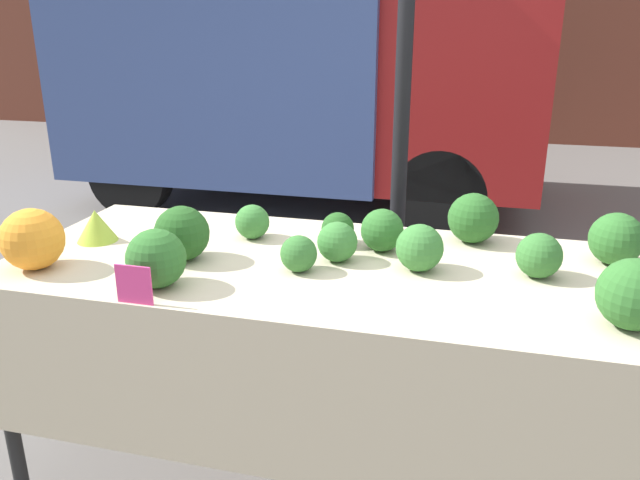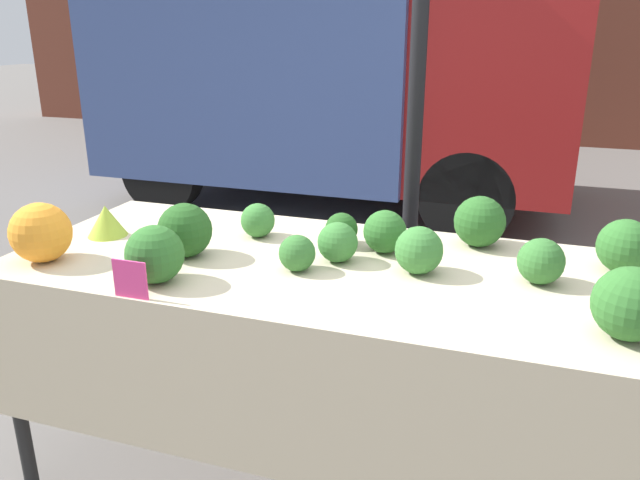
# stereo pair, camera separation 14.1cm
# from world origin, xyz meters

# --- Properties ---
(ground_plane) EXTENTS (40.00, 40.00, 0.00)m
(ground_plane) POSITION_xyz_m (0.00, 0.00, 0.00)
(ground_plane) COLOR slate
(tent_pole) EXTENTS (0.07, 0.07, 2.41)m
(tent_pole) POSITION_xyz_m (0.15, 0.83, 1.21)
(tent_pole) COLOR black
(tent_pole) RESTS_ON ground_plane
(parked_truck) EXTENTS (4.11, 2.27, 2.58)m
(parked_truck) POSITION_xyz_m (-1.26, 3.89, 1.36)
(parked_truck) COLOR #384C84
(parked_truck) RESTS_ON ground_plane
(market_table) EXTENTS (2.11, 0.91, 0.89)m
(market_table) POSITION_xyz_m (0.00, -0.07, 0.79)
(market_table) COLOR beige
(market_table) RESTS_ON ground_plane
(orange_cauliflower) EXTENTS (0.20, 0.20, 0.20)m
(orange_cauliflower) POSITION_xyz_m (-0.88, -0.28, 0.99)
(orange_cauliflower) COLOR orange
(orange_cauliflower) RESTS_ON market_table
(romanesco_head) EXTENTS (0.15, 0.15, 0.12)m
(romanesco_head) POSITION_xyz_m (-0.85, 0.01, 0.95)
(romanesco_head) COLOR #93B238
(romanesco_head) RESTS_ON market_table
(broccoli_head_0) EXTENTS (0.14, 0.14, 0.14)m
(broccoli_head_0) POSITION_xyz_m (0.05, 0.03, 0.96)
(broccoli_head_0) COLOR #387533
(broccoli_head_0) RESTS_ON market_table
(broccoli_head_1) EXTENTS (0.12, 0.12, 0.12)m
(broccoli_head_1) POSITION_xyz_m (-0.05, -0.09, 0.95)
(broccoli_head_1) COLOR #336B2D
(broccoli_head_1) RESTS_ON market_table
(broccoli_head_2) EXTENTS (0.19, 0.19, 0.19)m
(broccoli_head_2) POSITION_xyz_m (0.90, -0.25, 0.99)
(broccoli_head_2) COLOR #2D6628
(broccoli_head_2) RESTS_ON market_table
(broccoli_head_3) EXTENTS (0.14, 0.14, 0.14)m
(broccoli_head_3) POSITION_xyz_m (0.69, 0.05, 0.96)
(broccoli_head_3) COLOR #336B2D
(broccoli_head_3) RESTS_ON market_table
(broccoli_head_4) EXTENTS (0.18, 0.18, 0.18)m
(broccoli_head_4) POSITION_xyz_m (0.48, 0.34, 0.98)
(broccoli_head_4) COLOR #285B23
(broccoli_head_4) RESTS_ON market_table
(broccoli_head_5) EXTENTS (0.15, 0.15, 0.15)m
(broccoli_head_5) POSITION_xyz_m (0.33, 0.01, 0.97)
(broccoli_head_5) COLOR #387533
(broccoli_head_5) RESTS_ON market_table
(broccoli_head_6) EXTENTS (0.19, 0.19, 0.19)m
(broccoli_head_6) POSITION_xyz_m (-0.46, -0.09, 0.98)
(broccoli_head_6) COLOR #23511E
(broccoli_head_6) RESTS_ON market_table
(broccoli_head_7) EXTENTS (0.15, 0.15, 0.15)m
(broccoli_head_7) POSITION_xyz_m (0.18, 0.17, 0.97)
(broccoli_head_7) COLOR #2D6628
(broccoli_head_7) RESTS_ON market_table
(broccoli_head_8) EXTENTS (0.13, 0.13, 0.13)m
(broccoli_head_8) POSITION_xyz_m (-0.31, 0.18, 0.96)
(broccoli_head_8) COLOR #387533
(broccoli_head_8) RESTS_ON market_table
(broccoli_head_9) EXTENTS (0.18, 0.18, 0.18)m
(broccoli_head_9) POSITION_xyz_m (-0.43, -0.32, 0.98)
(broccoli_head_9) COLOR #2D6628
(broccoli_head_9) RESTS_ON market_table
(broccoli_head_10) EXTENTS (0.12, 0.12, 0.12)m
(broccoli_head_10) POSITION_xyz_m (0.02, 0.19, 0.95)
(broccoli_head_10) COLOR #23511E
(broccoli_head_10) RESTS_ON market_table
(broccoli_head_11) EXTENTS (0.17, 0.17, 0.17)m
(broccoli_head_11) POSITION_xyz_m (0.95, 0.23, 0.98)
(broccoli_head_11) COLOR #2D6628
(broccoli_head_11) RESTS_ON market_table
(price_sign) EXTENTS (0.11, 0.01, 0.12)m
(price_sign) POSITION_xyz_m (-0.43, -0.44, 0.95)
(price_sign) COLOR #E53D84
(price_sign) RESTS_ON market_table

